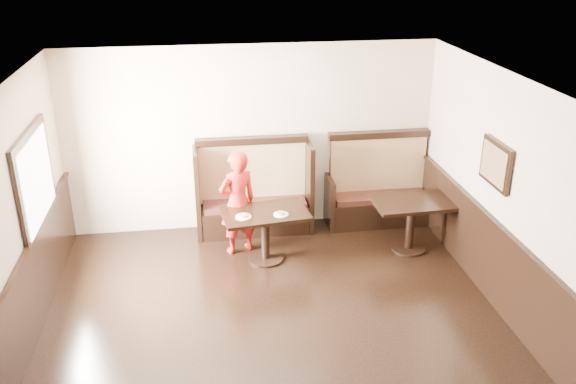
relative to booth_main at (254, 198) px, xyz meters
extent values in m
plane|color=black|center=(0.00, -3.30, -0.53)|extent=(7.00, 7.00, 0.00)
plane|color=#C7B090|center=(0.00, 0.20, 0.87)|extent=(5.50, 0.00, 5.50)
plane|color=#C7B090|center=(2.75, -3.30, 0.87)|extent=(0.00, 7.00, 7.00)
plane|color=white|center=(0.00, -3.30, 2.27)|extent=(7.00, 7.00, 0.00)
cube|color=black|center=(-2.72, -3.30, -0.03)|extent=(0.05, 6.90, 1.00)
cube|color=black|center=(2.72, -3.30, -0.03)|extent=(0.05, 6.90, 1.00)
cube|color=black|center=(-2.71, -1.40, 1.02)|extent=(0.05, 1.50, 1.20)
cube|color=white|center=(-2.69, -1.40, 1.02)|extent=(0.01, 1.30, 1.00)
cube|color=black|center=(2.71, -2.10, 1.17)|extent=(0.04, 0.70, 0.55)
cube|color=olive|center=(2.69, -2.10, 1.17)|extent=(0.01, 0.60, 0.45)
cube|color=black|center=(0.00, -0.08, -0.32)|extent=(1.60, 0.50, 0.42)
cube|color=#351711|center=(0.00, -0.08, -0.07)|extent=(1.54, 0.46, 0.09)
cube|color=#4C150F|center=(0.00, 0.13, 0.37)|extent=(1.60, 0.12, 0.92)
cube|color=black|center=(0.00, 0.13, 0.87)|extent=(1.68, 0.16, 0.10)
cube|color=black|center=(-0.84, 0.02, 0.15)|extent=(0.07, 0.72, 1.36)
cube|color=black|center=(0.84, 0.02, 0.15)|extent=(0.07, 0.72, 1.36)
cube|color=black|center=(1.95, -0.08, -0.32)|extent=(1.50, 0.50, 0.42)
cube|color=#351711|center=(1.95, -0.08, -0.07)|extent=(1.44, 0.46, 0.09)
cube|color=#4C150F|center=(1.95, 0.13, 0.37)|extent=(1.50, 0.12, 0.92)
cube|color=black|center=(1.95, 0.13, 0.87)|extent=(1.58, 0.16, 0.10)
cube|color=black|center=(1.16, 0.02, -0.13)|extent=(0.07, 0.72, 0.80)
cube|color=black|center=(2.74, 0.02, -0.13)|extent=(0.07, 0.72, 0.80)
cube|color=black|center=(0.06, -0.97, 0.19)|extent=(1.24, 0.86, 0.05)
cylinder|color=black|center=(0.06, -0.97, -0.18)|extent=(0.12, 0.12, 0.67)
cylinder|color=black|center=(0.06, -0.97, -0.51)|extent=(0.50, 0.50, 0.03)
cube|color=black|center=(2.15, -0.97, 0.21)|extent=(1.11, 0.75, 0.05)
cylinder|color=black|center=(2.15, -0.97, -0.17)|extent=(0.12, 0.12, 0.69)
cylinder|color=black|center=(2.15, -0.97, -0.51)|extent=(0.51, 0.51, 0.03)
imported|color=#B41713|center=(-0.28, -0.66, 0.23)|extent=(0.65, 0.55, 1.52)
cylinder|color=white|center=(-0.24, -1.09, 0.22)|extent=(0.22, 0.22, 0.01)
cylinder|color=tan|center=(-0.24, -1.09, 0.23)|extent=(0.13, 0.13, 0.02)
cylinder|color=#EABA54|center=(-0.24, -1.09, 0.25)|extent=(0.12, 0.12, 0.01)
cylinder|color=white|center=(0.26, -1.09, 0.22)|extent=(0.20, 0.20, 0.01)
cylinder|color=tan|center=(0.26, -1.09, 0.23)|extent=(0.12, 0.12, 0.02)
cylinder|color=#EABA54|center=(0.26, -1.09, 0.24)|extent=(0.11, 0.11, 0.01)
camera|label=1|loc=(-0.74, -8.44, 3.72)|focal=38.00mm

